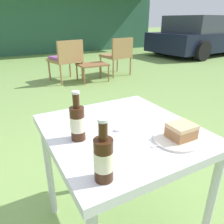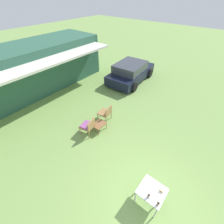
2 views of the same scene
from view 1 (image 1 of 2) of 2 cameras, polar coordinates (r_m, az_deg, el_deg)
name	(u,v)px [view 1 (image 1 of 2)]	position (r m, az deg, el deg)	size (l,w,h in m)	color
cabin_building	(24,15)	(10.12, -21.89, 22.52)	(10.12, 4.20, 2.71)	#2D5B47
parked_car	(202,36)	(8.96, 22.39, 17.83)	(4.09, 2.31, 1.32)	black
wicker_chair_cushioned	(66,58)	(4.61, -11.88, 13.71)	(0.65, 0.65, 0.83)	#9E7547
wicker_chair_plain	(118,54)	(5.06, 1.53, 14.98)	(0.62, 0.62, 0.83)	#9E7547
garden_side_table	(92,66)	(4.59, -5.14, 11.97)	(0.59, 0.45, 0.36)	brown
patio_table	(122,142)	(1.11, 2.51, -7.92)	(0.70, 0.75, 0.70)	silver
cake_on_plate	(179,134)	(1.00, 17.20, -5.54)	(0.20, 0.20, 0.07)	silver
cola_bottle_near	(78,122)	(0.95, -9.00, -2.65)	(0.06, 0.06, 0.22)	#381E0F
cola_bottle_far	(104,158)	(0.71, -2.22, -11.97)	(0.06, 0.06, 0.22)	#381E0F
fork	(172,143)	(0.98, 15.45, -7.86)	(0.20, 0.05, 0.01)	silver
loose_bottle_cap	(117,130)	(1.04, 1.32, -4.72)	(0.03, 0.03, 0.01)	silver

